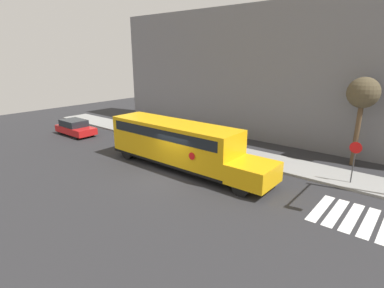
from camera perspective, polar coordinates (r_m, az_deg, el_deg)
ground_plane at (r=18.55m, az=-4.58°, el=-6.37°), size 60.00×60.00×0.00m
sidewalk_strip at (r=23.33m, az=6.53°, el=-1.37°), size 44.00×3.00×0.15m
building_backdrop at (r=27.96m, az=14.39°, el=12.82°), size 32.00×4.00×11.27m
crosswalk_stripes at (r=16.04m, az=29.43°, el=-12.46°), size 4.00×3.20×0.01m
school_bus at (r=19.56m, az=-2.54°, el=0.25°), size 11.89×2.57×3.01m
parked_car at (r=30.16m, az=-21.36°, el=2.94°), size 4.24×1.88×1.42m
stop_sign at (r=19.20m, az=28.52°, el=-2.24°), size 0.65×0.10×2.59m
tree_near_sidewalk at (r=22.28m, az=29.79°, el=8.13°), size 1.99×1.99×5.91m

